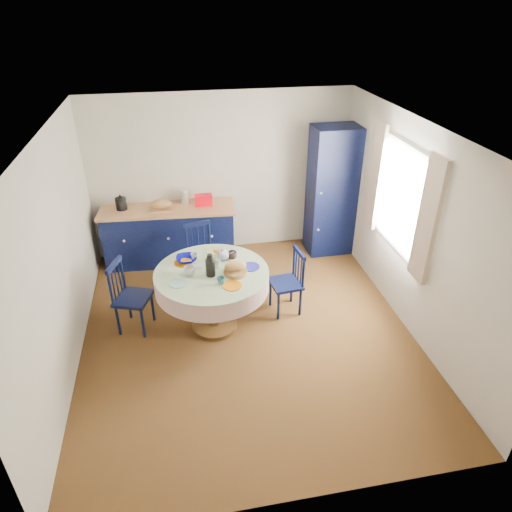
{
  "coord_description": "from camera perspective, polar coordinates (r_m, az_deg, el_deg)",
  "views": [
    {
      "loc": [
        -0.72,
        -4.42,
        3.7
      ],
      "look_at": [
        0.15,
        0.2,
        0.96
      ],
      "focal_mm": 32.0,
      "sensor_mm": 36.0,
      "label": 1
    }
  ],
  "objects": [
    {
      "name": "ceiling",
      "position": [
        4.64,
        -1.4,
        15.23
      ],
      "size": [
        4.5,
        4.5,
        0.0
      ],
      "primitive_type": "plane",
      "rotation": [
        3.14,
        0.0,
        0.0
      ],
      "color": "white",
      "rests_on": "wall_back"
    },
    {
      "name": "wall_left",
      "position": [
        5.21,
        -23.45,
        -0.53
      ],
      "size": [
        0.02,
        4.5,
        2.5
      ],
      "primitive_type": "cube",
      "color": "beige",
      "rests_on": "floor"
    },
    {
      "name": "chair_right",
      "position": [
        5.92,
        4.08,
        -3.18
      ],
      "size": [
        0.42,
        0.43,
        0.88
      ],
      "rotation": [
        0.0,
        0.0,
        -1.46
      ],
      "color": "black",
      "rests_on": "floor"
    },
    {
      "name": "floor",
      "position": [
        5.81,
        -1.09,
        -9.34
      ],
      "size": [
        4.5,
        4.5,
        0.0
      ],
      "primitive_type": "plane",
      "color": "black",
      "rests_on": "ground"
    },
    {
      "name": "mug_c",
      "position": [
        5.64,
        -2.98,
        0.1
      ],
      "size": [
        0.12,
        0.12,
        0.09
      ],
      "primitive_type": "imported",
      "color": "black",
      "rests_on": "dining_table"
    },
    {
      "name": "mug_a",
      "position": [
        5.37,
        -8.29,
        -1.84
      ],
      "size": [
        0.13,
        0.13,
        0.1
      ],
      "primitive_type": "imported",
      "color": "silver",
      "rests_on": "dining_table"
    },
    {
      "name": "wall_right",
      "position": [
        5.74,
        18.91,
        3.23
      ],
      "size": [
        0.02,
        4.5,
        2.5
      ],
      "primitive_type": "cube",
      "color": "beige",
      "rests_on": "floor"
    },
    {
      "name": "window",
      "position": [
        5.84,
        17.61,
        6.92
      ],
      "size": [
        0.1,
        1.74,
        1.45
      ],
      "color": "white",
      "rests_on": "wall_right"
    },
    {
      "name": "kitchen_counter",
      "position": [
        7.16,
        -10.74,
        2.76
      ],
      "size": [
        2.04,
        0.76,
        1.14
      ],
      "rotation": [
        0.0,
        0.0,
        -0.07
      ],
      "color": "black",
      "rests_on": "floor"
    },
    {
      "name": "mug_b",
      "position": [
        5.17,
        -4.42,
        -3.09
      ],
      "size": [
        0.09,
        0.09,
        0.08
      ],
      "primitive_type": "imported",
      "color": "#346E78",
      "rests_on": "dining_table"
    },
    {
      "name": "wall_back",
      "position": [
        7.14,
        -4.28,
        10.08
      ],
      "size": [
        4.0,
        0.02,
        2.5
      ],
      "primitive_type": "cube",
      "color": "beige",
      "rests_on": "floor"
    },
    {
      "name": "mug_d",
      "position": [
        5.66,
        -7.69,
        -0.05
      ],
      "size": [
        0.09,
        0.09,
        0.09
      ],
      "primitive_type": "imported",
      "color": "silver",
      "rests_on": "dining_table"
    },
    {
      "name": "chair_left",
      "position": [
        5.8,
        -15.51,
        -4.85
      ],
      "size": [
        0.52,
        0.53,
        0.93
      ],
      "rotation": [
        0.0,
        0.0,
        1.22
      ],
      "color": "black",
      "rests_on": "floor"
    },
    {
      "name": "pantry_cabinet",
      "position": [
        7.23,
        9.5,
        7.95
      ],
      "size": [
        0.71,
        0.53,
        2.02
      ],
      "rotation": [
        0.0,
        0.0,
        0.01
      ],
      "color": "black",
      "rests_on": "floor"
    },
    {
      "name": "dining_table",
      "position": [
        5.49,
        -5.46,
        -3.05
      ],
      "size": [
        1.36,
        1.36,
        1.11
      ],
      "color": "#543418",
      "rests_on": "floor"
    },
    {
      "name": "chair_far",
      "position": [
        6.47,
        -6.77,
        0.07
      ],
      "size": [
        0.5,
        0.49,
        0.93
      ],
      "rotation": [
        0.0,
        0.0,
        0.25
      ],
      "color": "black",
      "rests_on": "floor"
    },
    {
      "name": "cobalt_bowl",
      "position": [
        5.65,
        -8.67,
        -0.37
      ],
      "size": [
        0.25,
        0.25,
        0.06
      ],
      "primitive_type": "imported",
      "color": "#040673",
      "rests_on": "dining_table"
    }
  ]
}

